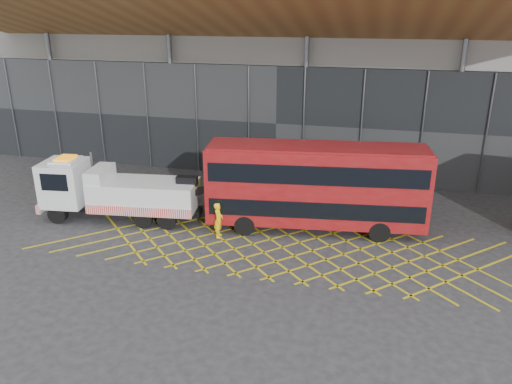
# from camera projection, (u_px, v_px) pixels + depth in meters

# --- Properties ---
(ground_plane) EXTENTS (120.00, 120.00, 0.00)m
(ground_plane) POSITION_uv_depth(u_px,v_px,m) (196.00, 238.00, 27.32)
(ground_plane) COLOR #272729
(road_markings) EXTENTS (26.36, 7.16, 0.01)m
(road_markings) POSITION_uv_depth(u_px,v_px,m) (282.00, 247.00, 26.21)
(road_markings) COLOR gold
(road_markings) RESTS_ON ground_plane
(construction_building) EXTENTS (55.00, 23.97, 18.00)m
(construction_building) POSITION_uv_depth(u_px,v_px,m) (294.00, 44.00, 40.44)
(construction_building) COLOR gray
(construction_building) RESTS_ON ground_plane
(recovery_truck) EXTENTS (10.91, 3.64, 3.78)m
(recovery_truck) POSITION_uv_depth(u_px,v_px,m) (114.00, 191.00, 29.17)
(recovery_truck) COLOR black
(recovery_truck) RESTS_ON ground_plane
(bus_towed) EXTENTS (12.25, 4.32, 4.88)m
(bus_towed) POSITION_uv_depth(u_px,v_px,m) (316.00, 184.00, 27.45)
(bus_towed) COLOR maroon
(bus_towed) RESTS_ON ground_plane
(worker) EXTENTS (0.55, 0.77, 1.97)m
(worker) POSITION_uv_depth(u_px,v_px,m) (218.00, 220.00, 27.10)
(worker) COLOR yellow
(worker) RESTS_ON ground_plane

